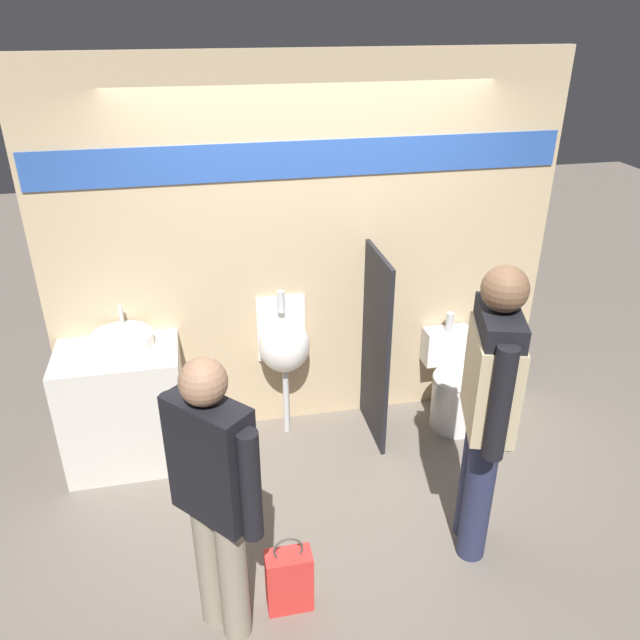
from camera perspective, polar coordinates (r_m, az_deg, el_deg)
ground_plane at (r=4.61m, az=0.45°, el=-12.67°), size 16.00×16.00×0.00m
display_wall at (r=4.43m, az=-1.15°, el=6.08°), size 3.62×0.07×2.70m
sink_counter at (r=4.56m, az=-17.44°, el=-7.67°), size 0.81×0.54×0.89m
sink_basin at (r=4.35m, az=-17.63°, el=-1.83°), size 0.40×0.40×0.24m
cell_phone at (r=4.21m, az=-15.10°, el=-3.18°), size 0.07×0.14×0.01m
divider_near_counter at (r=4.50m, az=5.09°, el=-2.60°), size 0.03×0.60×1.45m
urinal_near_counter at (r=4.49m, az=-3.29°, el=-2.27°), size 0.37×0.32×1.13m
toilet at (r=4.92m, az=12.13°, el=-6.15°), size 0.38×0.55×0.85m
person_in_vest at (r=3.49m, az=15.19°, el=-6.88°), size 0.36×0.61×1.81m
person_with_lanyard at (r=3.06m, az=-9.63°, el=-15.41°), size 0.41×0.45×1.62m
shopping_bag at (r=3.61m, az=-2.84°, el=-22.63°), size 0.25×0.14×0.50m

